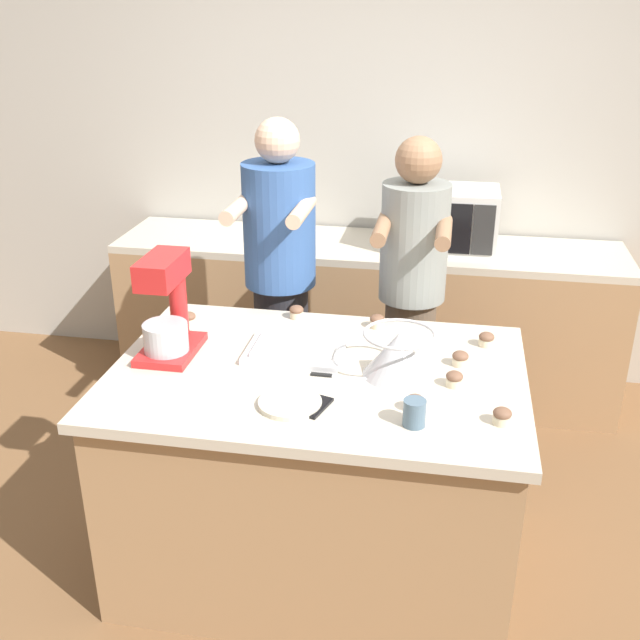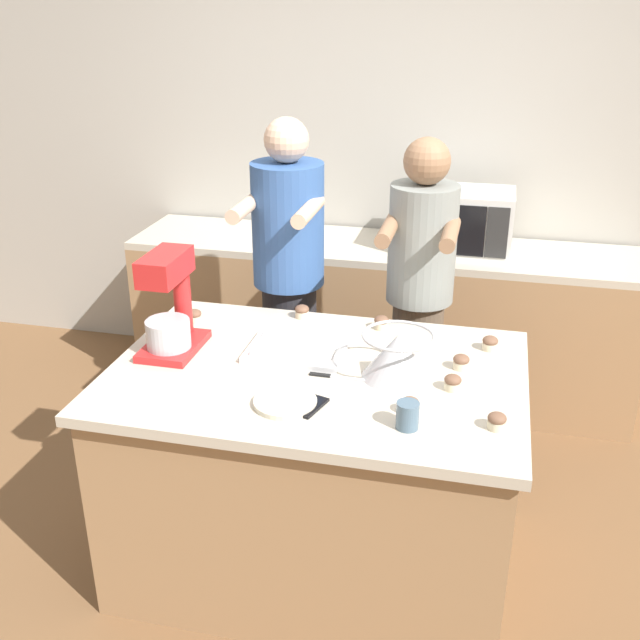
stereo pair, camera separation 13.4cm
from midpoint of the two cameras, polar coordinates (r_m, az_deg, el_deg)
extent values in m
plane|color=brown|center=(3.28, 1.01, -17.62)|extent=(16.00, 16.00, 0.00)
cube|color=#B2ADA3|center=(4.39, 6.55, 12.84)|extent=(10.00, 0.06, 2.70)
cube|color=#A87F56|center=(3.02, 1.06, -11.62)|extent=(1.47, 0.99, 0.84)
cube|color=beige|center=(2.79, 1.13, -4.20)|extent=(1.53, 1.05, 0.04)
cube|color=#A87F56|center=(4.33, 5.40, -0.13)|extent=(2.80, 0.60, 0.85)
cube|color=beige|center=(4.17, 5.63, 5.46)|extent=(2.80, 0.60, 0.04)
cylinder|color=#232328|center=(3.67, -1.21, -3.94)|extent=(0.25, 0.25, 0.93)
cylinder|color=#335693|center=(3.39, -1.32, 7.27)|extent=(0.33, 0.33, 0.56)
sphere|color=#DBB293|center=(3.30, -1.38, 13.55)|extent=(0.20, 0.20, 0.20)
cylinder|color=#DBB293|center=(3.24, -4.51, 8.58)|extent=(0.06, 0.34, 0.06)
cylinder|color=#DBB293|center=(3.16, 0.34, 8.30)|extent=(0.06, 0.34, 0.06)
cylinder|color=brown|center=(3.59, 8.24, -5.14)|extent=(0.23, 0.23, 0.90)
cylinder|color=gray|center=(3.30, 8.96, 5.74)|extent=(0.30, 0.30, 0.52)
sphere|color=#936B4C|center=(3.21, 9.37, 11.85)|extent=(0.20, 0.20, 0.20)
cylinder|color=#936B4C|center=(3.12, 6.48, 6.86)|extent=(0.06, 0.34, 0.06)
cylinder|color=#936B4C|center=(3.10, 11.13, 6.46)|extent=(0.06, 0.34, 0.06)
cube|color=red|center=(2.97, -9.81, -1.98)|extent=(0.20, 0.30, 0.03)
cylinder|color=red|center=(3.01, -9.18, 1.52)|extent=(0.07, 0.07, 0.27)
cube|color=red|center=(2.83, -10.40, 4.01)|extent=(0.13, 0.26, 0.10)
cylinder|color=#BCBCC1|center=(2.91, -10.19, -1.05)|extent=(0.17, 0.17, 0.11)
cone|color=#BCBCC1|center=(2.72, 7.34, -2.75)|extent=(0.26, 0.26, 0.17)
torus|color=#BCBCC1|center=(2.68, 7.43, -1.21)|extent=(0.26, 0.26, 0.01)
cube|color=silver|center=(2.90, -0.48, -2.37)|extent=(0.37, 0.27, 0.02)
cube|color=white|center=(2.89, -0.49, -2.02)|extent=(0.31, 0.22, 0.02)
cube|color=silver|center=(4.08, 11.57, 7.42)|extent=(0.54, 0.35, 0.33)
cube|color=black|center=(3.91, 10.72, 6.77)|extent=(0.37, 0.01, 0.26)
cube|color=#2D2D2D|center=(3.91, 14.31, 6.43)|extent=(0.11, 0.01, 0.26)
cube|color=black|center=(2.54, 0.77, -6.61)|extent=(0.11, 0.16, 0.01)
cube|color=black|center=(2.53, 0.77, -6.50)|extent=(0.10, 0.14, 0.00)
cylinder|color=slate|center=(2.43, 8.27, -7.22)|extent=(0.07, 0.07, 0.09)
cylinder|color=beige|center=(2.55, -1.16, -6.31)|extent=(0.22, 0.22, 0.02)
cube|color=#BCBCC1|center=(2.72, 3.68, -4.49)|extent=(0.14, 0.02, 0.01)
cube|color=black|center=(2.74, 1.41, -4.23)|extent=(0.08, 0.02, 0.01)
cylinder|color=beige|center=(2.50, 14.81, -7.74)|extent=(0.06, 0.06, 0.03)
ellipsoid|color=brown|center=(2.49, 14.87, -7.27)|extent=(0.06, 0.06, 0.04)
cylinder|color=beige|center=(3.12, 5.93, -0.42)|extent=(0.06, 0.06, 0.03)
ellipsoid|color=brown|center=(3.11, 5.94, -0.02)|extent=(0.06, 0.06, 0.04)
cylinder|color=beige|center=(2.84, 12.02, -3.39)|extent=(0.06, 0.06, 0.03)
ellipsoid|color=brown|center=(2.83, 12.06, -2.96)|extent=(0.06, 0.06, 0.04)
cylinder|color=beige|center=(3.21, -0.19, 0.43)|extent=(0.06, 0.06, 0.03)
ellipsoid|color=brown|center=(3.20, -0.19, 0.82)|extent=(0.06, 0.06, 0.04)
cylinder|color=beige|center=(3.02, 14.06, -1.96)|extent=(0.06, 0.06, 0.03)
ellipsoid|color=brown|center=(3.01, 14.11, -1.55)|extent=(0.06, 0.06, 0.04)
cylinder|color=beige|center=(3.20, -8.36, 0.08)|extent=(0.06, 0.06, 0.03)
ellipsoid|color=brown|center=(3.19, -8.38, 0.47)|extent=(0.06, 0.06, 0.04)
cylinder|color=beige|center=(2.53, 8.37, -6.73)|extent=(0.06, 0.06, 0.03)
ellipsoid|color=brown|center=(2.52, 8.41, -6.26)|extent=(0.06, 0.06, 0.04)
cylinder|color=beige|center=(2.69, 11.47, -4.95)|extent=(0.06, 0.06, 0.03)
ellipsoid|color=brown|center=(2.68, 11.51, -4.50)|extent=(0.06, 0.06, 0.04)
camera|label=1|loc=(0.07, -88.60, 0.62)|focal=42.00mm
camera|label=2|loc=(0.07, 91.40, -0.62)|focal=42.00mm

